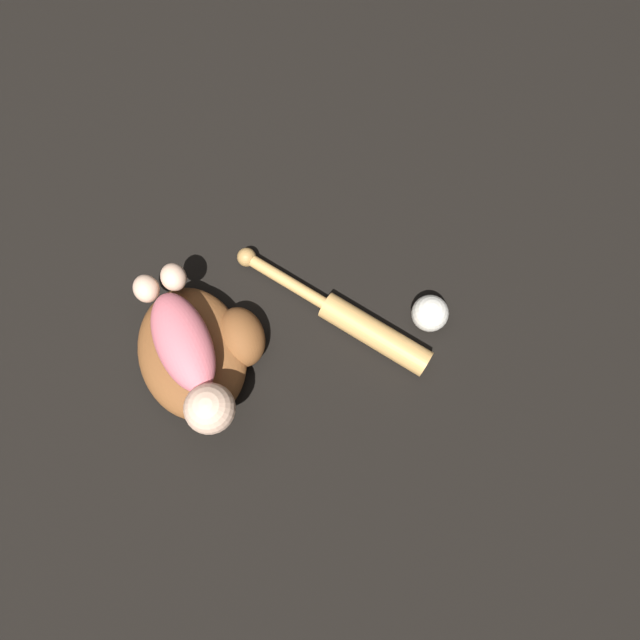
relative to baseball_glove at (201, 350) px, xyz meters
name	(u,v)px	position (x,y,z in m)	size (l,w,h in m)	color
ground_plane	(171,357)	(-0.02, -0.07, -0.05)	(6.00, 6.00, 0.00)	black
baseball_glove	(201,350)	(0.00, 0.00, 0.00)	(0.30, 0.28, 0.10)	brown
baby_figure	(188,355)	(0.03, -0.02, 0.09)	(0.36, 0.11, 0.10)	#D16670
baseball_bat	(354,321)	(0.07, 0.32, -0.02)	(0.41, 0.30, 0.06)	tan
baseball	(430,313)	(0.12, 0.47, -0.01)	(0.08, 0.08, 0.08)	silver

